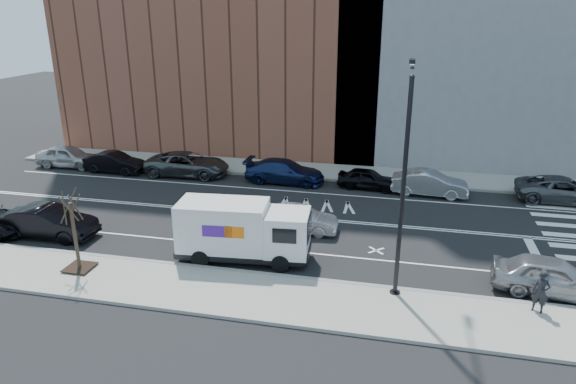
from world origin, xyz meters
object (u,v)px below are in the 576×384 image
at_px(far_parked_b, 115,163).
at_px(near_parked_front, 553,276).
at_px(pedestrian, 541,292).
at_px(far_parked_a, 69,156).
at_px(fedex_van, 242,230).
at_px(driving_sedan, 298,220).

relative_size(far_parked_b, near_parked_front, 0.93).
height_order(near_parked_front, pedestrian, pedestrian).
bearing_deg(near_parked_front, far_parked_b, 74.28).
height_order(far_parked_a, far_parked_b, far_parked_a).
bearing_deg(near_parked_front, fedex_van, 96.47).
relative_size(fedex_van, pedestrian, 3.72).
bearing_deg(far_parked_a, pedestrian, -115.92).
distance_m(far_parked_b, pedestrian, 28.94).
distance_m(far_parked_b, driving_sedan, 16.83).
bearing_deg(near_parked_front, pedestrian, 160.91).
distance_m(fedex_van, far_parked_a, 20.85).
bearing_deg(driving_sedan, fedex_van, 151.57).
bearing_deg(near_parked_front, far_parked_a, 76.30).
distance_m(fedex_van, far_parked_b, 17.28).
height_order(driving_sedan, pedestrian, pedestrian).
bearing_deg(pedestrian, far_parked_b, 173.91).
bearing_deg(pedestrian, fedex_van, -168.06).
bearing_deg(far_parked_a, fedex_van, -125.36).
height_order(fedex_van, far_parked_b, fedex_van).
bearing_deg(driving_sedan, pedestrian, -119.37).
relative_size(fedex_van, near_parked_front, 1.34).
relative_size(far_parked_b, pedestrian, 2.58).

